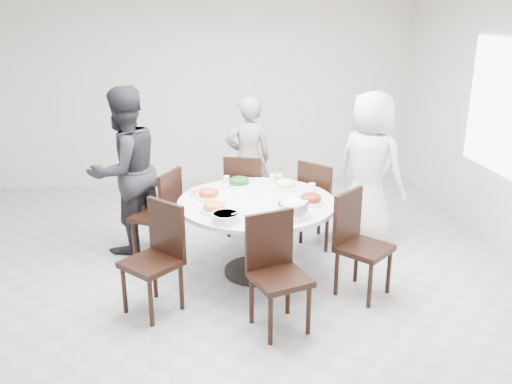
{
  "coord_description": "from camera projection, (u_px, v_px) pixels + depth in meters",
  "views": [
    {
      "loc": [
        -0.31,
        -4.84,
        2.48
      ],
      "look_at": [
        0.32,
        0.0,
        0.82
      ],
      "focal_mm": 38.0,
      "sensor_mm": 36.0,
      "label": 1
    }
  ],
  "objects": [
    {
      "name": "chopsticks",
      "position": [
        249.0,
        180.0,
        5.74
      ],
      "size": [
        0.24,
        0.04,
        0.01
      ],
      "primitive_type": null,
      "color": "tan",
      "rests_on": "dining_table"
    },
    {
      "name": "beverage_bottle",
      "position": [
        280.0,
        173.0,
        5.6
      ],
      "size": [
        0.07,
        0.07,
        0.23
      ],
      "primitive_type": "cylinder",
      "color": "#317C31",
      "rests_on": "dining_table"
    },
    {
      "name": "dish_pale",
      "position": [
        285.0,
        185.0,
        5.46
      ],
      "size": [
        0.27,
        0.27,
        0.07
      ],
      "primitive_type": "cylinder",
      "color": "white",
      "rests_on": "dining_table"
    },
    {
      "name": "chair_s",
      "position": [
        280.0,
        276.0,
        4.28
      ],
      "size": [
        0.53,
        0.53,
        0.95
      ],
      "primitive_type": "cube",
      "rotation": [
        0.0,
        0.0,
        6.6
      ],
      "color": "black",
      "rests_on": "floor"
    },
    {
      "name": "chair_nw",
      "position": [
        156.0,
        214.0,
        5.56
      ],
      "size": [
        0.57,
        0.57,
        0.95
      ],
      "primitive_type": "cube",
      "rotation": [
        0.0,
        0.0,
        4.22
      ],
      "color": "black",
      "rests_on": "floor"
    },
    {
      "name": "floor",
      "position": [
        224.0,
        271.0,
        5.38
      ],
      "size": [
        6.0,
        6.0,
        0.01
      ],
      "primitive_type": "cube",
      "color": "#A0A1A5",
      "rests_on": "ground"
    },
    {
      "name": "diner_right",
      "position": [
        370.0,
        168.0,
        5.87
      ],
      "size": [
        0.93,
        0.97,
        1.67
      ],
      "primitive_type": "imported",
      "rotation": [
        0.0,
        0.0,
        2.25
      ],
      "color": "silver",
      "rests_on": "floor"
    },
    {
      "name": "tea_cups",
      "position": [
        248.0,
        177.0,
        5.71
      ],
      "size": [
        0.07,
        0.07,
        0.08
      ],
      "primitive_type": "cylinder",
      "color": "white",
      "rests_on": "dining_table"
    },
    {
      "name": "chair_se",
      "position": [
        365.0,
        246.0,
        4.81
      ],
      "size": [
        0.59,
        0.59,
        0.95
      ],
      "primitive_type": "cube",
      "rotation": [
        0.0,
        0.0,
        7.01
      ],
      "color": "black",
      "rests_on": "floor"
    },
    {
      "name": "dish_redbrown",
      "position": [
        311.0,
        200.0,
        5.05
      ],
      "size": [
        0.25,
        0.25,
        0.06
      ],
      "primitive_type": "cylinder",
      "color": "white",
      "rests_on": "dining_table"
    },
    {
      "name": "dining_table",
      "position": [
        257.0,
        237.0,
        5.25
      ],
      "size": [
        1.5,
        1.5,
        0.75
      ],
      "primitive_type": "cylinder",
      "color": "silver",
      "rests_on": "floor"
    },
    {
      "name": "chair_ne",
      "position": [
        324.0,
        202.0,
        5.9
      ],
      "size": [
        0.59,
        0.59,
        0.95
      ],
      "primitive_type": "cube",
      "rotation": [
        0.0,
        0.0,
        2.29
      ],
      "color": "black",
      "rests_on": "floor"
    },
    {
      "name": "dish_greens",
      "position": [
        239.0,
        183.0,
        5.55
      ],
      "size": [
        0.26,
        0.26,
        0.07
      ],
      "primitive_type": "cylinder",
      "color": "white",
      "rests_on": "dining_table"
    },
    {
      "name": "dish_orange",
      "position": [
        209.0,
        195.0,
        5.19
      ],
      "size": [
        0.24,
        0.24,
        0.07
      ],
      "primitive_type": "cylinder",
      "color": "white",
      "rests_on": "dining_table"
    },
    {
      "name": "diner_middle",
      "position": [
        248.0,
        159.0,
        6.5
      ],
      "size": [
        0.58,
        0.41,
        1.52
      ],
      "primitive_type": "imported",
      "rotation": [
        0.0,
        0.0,
        3.23
      ],
      "color": "black",
      "rests_on": "floor"
    },
    {
      "name": "dish_tofu",
      "position": [
        214.0,
        208.0,
        4.84
      ],
      "size": [
        0.25,
        0.25,
        0.07
      ],
      "primitive_type": "cylinder",
      "color": "white",
      "rests_on": "dining_table"
    },
    {
      "name": "chair_n",
      "position": [
        246.0,
        193.0,
        6.18
      ],
      "size": [
        0.52,
        0.52,
        0.95
      ],
      "primitive_type": "cube",
      "rotation": [
        0.0,
        0.0,
        2.84
      ],
      "color": "black",
      "rests_on": "floor"
    },
    {
      "name": "rice_bowl",
      "position": [
        293.0,
        210.0,
        4.72
      ],
      "size": [
        0.27,
        0.27,
        0.12
      ],
      "primitive_type": "cylinder",
      "color": "silver",
      "rests_on": "dining_table"
    },
    {
      "name": "soup_bowl",
      "position": [
        226.0,
        217.0,
        4.62
      ],
      "size": [
        0.24,
        0.24,
        0.07
      ],
      "primitive_type": "cylinder",
      "color": "white",
      "rests_on": "dining_table"
    },
    {
      "name": "chair_sw",
      "position": [
        151.0,
        261.0,
        4.53
      ],
      "size": [
        0.59,
        0.59,
        0.95
      ],
      "primitive_type": "cube",
      "rotation": [
        0.0,
        0.0,
        5.48
      ],
      "color": "black",
      "rests_on": "floor"
    },
    {
      "name": "diner_left",
      "position": [
        125.0,
        171.0,
        5.63
      ],
      "size": [
        1.08,
        1.06,
        1.75
      ],
      "primitive_type": "imported",
      "rotation": [
        0.0,
        0.0,
        3.87
      ],
      "color": "black",
      "rests_on": "floor"
    },
    {
      "name": "wall_front",
      "position": [
        273.0,
        300.0,
        2.11
      ],
      "size": [
        6.0,
        0.01,
        2.8
      ],
      "primitive_type": "cube",
      "color": "silver",
      "rests_on": "ground"
    },
    {
      "name": "wall_back",
      "position": [
        207.0,
        88.0,
        7.74
      ],
      "size": [
        6.0,
        0.01,
        2.8
      ],
      "primitive_type": "cube",
      "color": "silver",
      "rests_on": "ground"
    }
  ]
}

